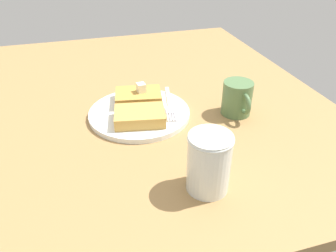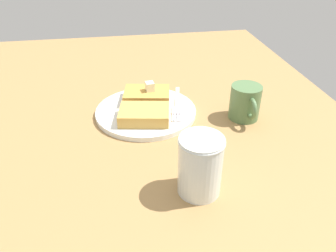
{
  "view_description": "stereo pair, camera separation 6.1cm",
  "coord_description": "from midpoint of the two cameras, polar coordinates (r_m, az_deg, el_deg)",
  "views": [
    {
      "loc": [
        70.79,
        -7.56,
        39.71
      ],
      "look_at": [
        21.77,
        6.68,
        7.03
      ],
      "focal_mm": 35.0,
      "sensor_mm": 36.0,
      "label": 1
    },
    {
      "loc": [
        72.14,
        -1.66,
        39.71
      ],
      "look_at": [
        21.77,
        6.68,
        7.03
      ],
      "focal_mm": 35.0,
      "sensor_mm": 36.0,
      "label": 2
    }
  ],
  "objects": [
    {
      "name": "toast_slice_left",
      "position": [
        0.76,
        -7.47,
        4.97
      ],
      "size": [
        9.06,
        11.45,
        2.51
      ],
      "primitive_type": "cube",
      "rotation": [
        0.0,
        0.0,
        -0.17
      ],
      "color": "#C08F40",
      "rests_on": "plate"
    },
    {
      "name": "butter_pat_primary",
      "position": [
        0.75,
        -7.04,
        6.59
      ],
      "size": [
        2.22,
        2.04,
        2.02
      ],
      "primitive_type": "cube",
      "rotation": [
        0.0,
        0.0,
        0.12
      ],
      "color": "#F8EDC7",
      "rests_on": "toast_slice_left"
    },
    {
      "name": "table_surface",
      "position": [
        0.81,
        -11.02,
        3.75
      ],
      "size": [
        98.4,
        98.4,
        2.53
      ],
      "primitive_type": "cube",
      "color": "#9E7847",
      "rests_on": "ground"
    },
    {
      "name": "fork",
      "position": [
        0.74,
        -2.05,
        3.59
      ],
      "size": [
        15.95,
        4.7,
        0.36
      ],
      "color": "silver",
      "rests_on": "plate"
    },
    {
      "name": "syrup_jar",
      "position": [
        0.51,
        3.74,
        -6.71
      ],
      "size": [
        7.08,
        7.08,
        10.05
      ],
      "color": "#331A05",
      "rests_on": "table_surface"
    },
    {
      "name": "coffee_mug",
      "position": [
        0.73,
        9.67,
        4.71
      ],
      "size": [
        9.06,
        6.51,
        7.5
      ],
      "color": "#537648",
      "rests_on": "table_surface"
    },
    {
      "name": "toast_slice_middle",
      "position": [
        0.68,
        -7.48,
        1.65
      ],
      "size": [
        9.06,
        11.45,
        2.51
      ],
      "primitive_type": "cube",
      "rotation": [
        0.0,
        0.0,
        -0.17
      ],
      "color": "gold",
      "rests_on": "plate"
    },
    {
      "name": "plate",
      "position": [
        0.73,
        -7.38,
        2.21
      ],
      "size": [
        22.21,
        22.21,
        1.11
      ],
      "color": "white",
      "rests_on": "table_surface"
    }
  ]
}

